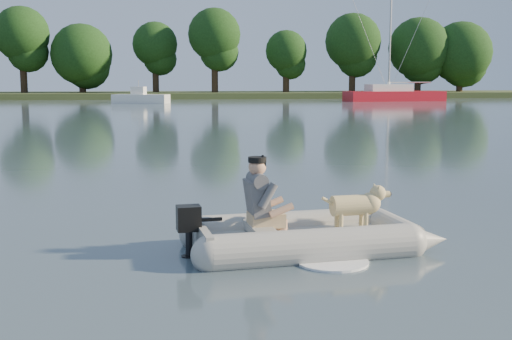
{
  "coord_description": "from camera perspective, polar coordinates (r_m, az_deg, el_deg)",
  "views": [
    {
      "loc": [
        -1.06,
        -7.21,
        2.01
      ],
      "look_at": [
        0.12,
        1.56,
        0.75
      ],
      "focal_mm": 45.0,
      "sensor_mm": 36.0,
      "label": 1
    }
  ],
  "objects": [
    {
      "name": "man",
      "position": [
        7.47,
        0.25,
        -2.23
      ],
      "size": [
        0.68,
        0.6,
        0.93
      ],
      "primitive_type": null,
      "rotation": [
        0.0,
        0.0,
        0.11
      ],
      "color": "#57575C",
      "rests_on": "dinghy"
    },
    {
      "name": "water",
      "position": [
        7.56,
        0.67,
        -7.32
      ],
      "size": [
        160.0,
        160.0,
        0.0
      ],
      "primitive_type": "plane",
      "color": "slate",
      "rests_on": "ground"
    },
    {
      "name": "dinghy",
      "position": [
        7.63,
        4.73,
        -3.31
      ],
      "size": [
        4.31,
        3.13,
        1.21
      ],
      "primitive_type": null,
      "rotation": [
        0.0,
        0.0,
        0.11
      ],
      "color": "#9E9E99",
      "rests_on": "water"
    },
    {
      "name": "shore_bank",
      "position": [
        69.24,
        -6.86,
        6.6
      ],
      "size": [
        160.0,
        12.0,
        0.7
      ],
      "primitive_type": "cube",
      "color": "#47512D",
      "rests_on": "water"
    },
    {
      "name": "sailboat",
      "position": [
        59.94,
        12.1,
        6.53
      ],
      "size": [
        9.2,
        3.49,
        12.37
      ],
      "rotation": [
        0.0,
        0.0,
        0.09
      ],
      "color": "red",
      "rests_on": "water"
    },
    {
      "name": "dog",
      "position": [
        7.88,
        8.48,
        -3.44
      ],
      "size": [
        0.83,
        0.37,
        0.54
      ],
      "primitive_type": null,
      "rotation": [
        0.0,
        0.0,
        0.11
      ],
      "color": "tan",
      "rests_on": "dinghy"
    },
    {
      "name": "treeline",
      "position": [
        68.44,
        -5.67,
        10.91
      ],
      "size": [
        75.85,
        7.35,
        9.27
      ],
      "color": "#332316",
      "rests_on": "shore_bank"
    },
    {
      "name": "motorboat",
      "position": [
        54.31,
        -10.2,
        6.82
      ],
      "size": [
        5.05,
        3.1,
        2.0
      ],
      "primitive_type": null,
      "rotation": [
        0.0,
        0.0,
        -0.29
      ],
      "color": "white",
      "rests_on": "water"
    },
    {
      "name": "outboard_motor",
      "position": [
        7.36,
        -5.99,
        -5.64
      ],
      "size": [
        0.38,
        0.29,
        0.68
      ],
      "primitive_type": null,
      "rotation": [
        0.0,
        0.0,
        0.11
      ],
      "color": "black",
      "rests_on": "dinghy"
    }
  ]
}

